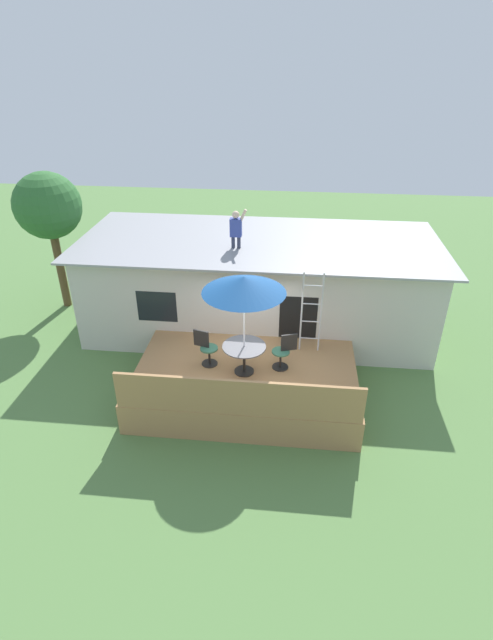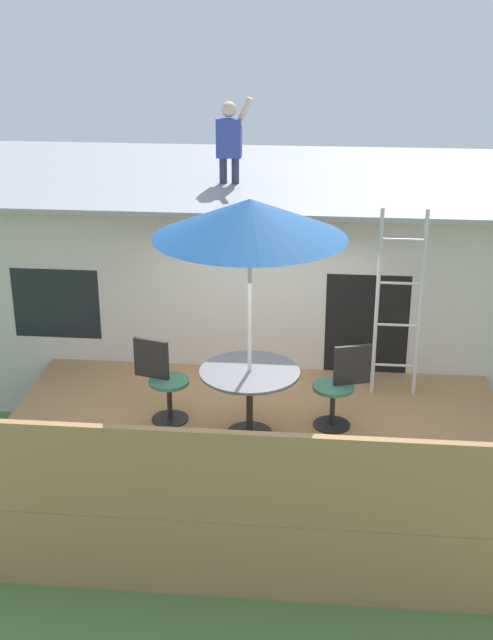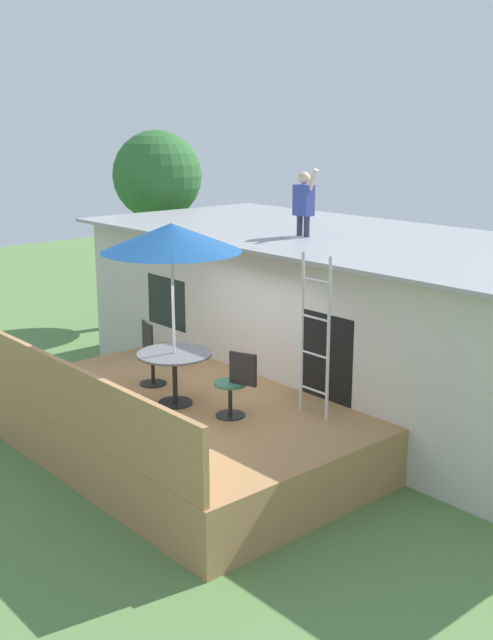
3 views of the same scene
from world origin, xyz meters
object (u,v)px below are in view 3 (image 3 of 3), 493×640
patio_table (175,364)px  patio_chair_right (235,385)px  step_ladder (315,336)px  patio_umbrella (171,238)px  backyard_tree (157,177)px  patio_chair_left (151,354)px  person_figure (304,199)px

patio_table → patio_chair_right: size_ratio=1.13×
patio_table → step_ladder: 2.01m
patio_table → step_ladder: step_ladder is taller
patio_table → patio_umbrella: 1.76m
patio_umbrella → backyard_tree: (-6.56, 4.36, 0.26)m
patio_chair_left → patio_chair_right: size_ratio=1.00×
patio_chair_right → patio_chair_left: bearing=-16.7°
patio_table → patio_chair_right: (0.93, 0.30, -0.13)m
person_figure → patio_umbrella: bearing=-79.9°
patio_umbrella → patio_chair_right: patio_umbrella is taller
patio_table → person_figure: 3.72m
person_figure → patio_chair_right: size_ratio=1.21×
person_figure → patio_table: bearing=-79.9°
patio_umbrella → step_ladder: bearing=36.3°
backyard_tree → step_ladder: bearing=-21.5°
patio_chair_right → person_figure: bearing=-79.6°
patio_table → person_figure: person_figure is taller
patio_umbrella → patio_chair_left: (-0.97, 0.26, -1.89)m
patio_chair_left → patio_chair_right: same height
patio_table → backyard_tree: 8.13m
patio_table → patio_umbrella: bearing=-82.9°
person_figure → patio_chair_left: size_ratio=1.21×
backyard_tree → person_figure: bearing=-12.2°
patio_table → backyard_tree: (-6.56, 4.36, 2.02)m
backyard_tree → patio_table: bearing=-33.6°
person_figure → patio_chair_right: 3.81m
person_figure → patio_chair_left: 3.56m
step_ladder → patio_chair_left: (-2.53, -0.89, -0.64)m
step_ladder → patio_chair_right: size_ratio=2.39×
step_ladder → backyard_tree: 8.87m
patio_chair_left → backyard_tree: 7.26m
patio_umbrella → person_figure: bearing=100.1°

